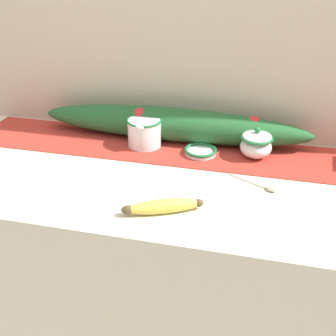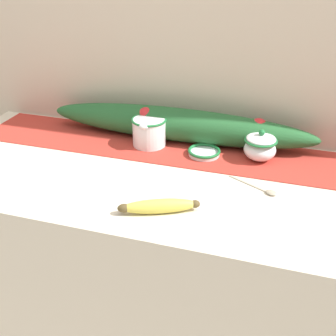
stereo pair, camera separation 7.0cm
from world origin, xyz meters
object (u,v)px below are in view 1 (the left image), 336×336
at_px(cream_pitcher, 145,131).
at_px(small_dish, 201,151).
at_px(spoon, 267,188).
at_px(banana, 163,206).
at_px(sugar_bowl, 256,144).

height_order(cream_pitcher, small_dish, cream_pitcher).
bearing_deg(small_dish, spoon, -37.93).
relative_size(cream_pitcher, banana, 0.66).
bearing_deg(sugar_bowl, cream_pitcher, 179.88).
distance_m(sugar_bowl, small_dish, 0.19).
distance_m(small_dish, banana, 0.37).
xyz_separation_m(banana, spoon, (0.27, 0.19, -0.02)).
bearing_deg(spoon, banana, -117.74).
relative_size(small_dish, spoon, 0.72).
height_order(sugar_bowl, small_dish, sugar_bowl).
relative_size(sugar_bowl, banana, 0.51).
xyz_separation_m(sugar_bowl, small_dish, (-0.18, -0.02, -0.04)).
relative_size(banana, spoon, 1.38).
bearing_deg(spoon, sugar_bowl, 130.35).
relative_size(cream_pitcher, spoon, 0.91).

